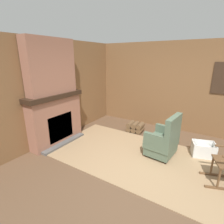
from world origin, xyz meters
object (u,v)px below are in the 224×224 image
Objects in this scene: oil_lamp_vase at (32,93)px; storage_case at (70,88)px; laundry_basket at (203,149)px; decorative_plate_on_mantel at (51,89)px; armchair at (164,141)px; firewood_stack at (135,127)px.

oil_lamp_vase is 1.45× the size of storage_case.
decorative_plate_on_mantel is (-3.41, -1.32, 1.27)m from laundry_basket.
decorative_plate_on_mantel is at bearing 23.11° from armchair.
armchair is at bearing 5.01° from storage_case.
laundry_basket is at bearing -142.72° from armchair.
laundry_basket is at bearing 28.56° from oil_lamp_vase.
oil_lamp_vase is at bearing 32.99° from armchair.
armchair is 3.21× the size of oil_lamp_vase.
armchair is 3.12m from oil_lamp_vase.
armchair is 1.46m from firewood_stack.
firewood_stack is 2.65m from decorative_plate_on_mantel.
oil_lamp_vase is 1.13m from storage_case.
armchair is at bearing -39.40° from firewood_stack.
laundry_basket is 4.06m from oil_lamp_vase.
storage_case is 0.61m from decorative_plate_on_mantel.
armchair reaches higher than laundry_basket.
armchair is 0.95m from laundry_basket.
oil_lamp_vase is at bearing -151.44° from laundry_basket.
laundry_basket is 2.64× the size of storage_case.
armchair reaches higher than firewood_stack.
laundry_basket is at bearing -12.70° from firewood_stack.
laundry_basket is 1.83× the size of oil_lamp_vase.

